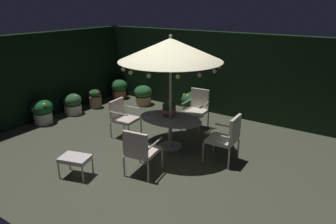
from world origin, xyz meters
The scene contains 17 objects.
ground_plane centered at (0.00, 0.00, -0.01)m, with size 8.64×6.55×0.02m, color #464937.
hedge_backdrop_rear centered at (0.00, 3.13, 1.20)m, with size 8.64×0.30×2.41m, color black.
hedge_backdrop_left centered at (-4.17, 0.00, 1.20)m, with size 0.30×6.55×2.41m, color black.
patio_dining_table centered at (0.06, 0.30, 0.57)m, with size 1.53×1.03×0.71m.
patio_umbrella centered at (0.06, 0.30, 2.25)m, with size 2.24×2.24×2.57m.
centerpiece_planter centered at (-0.04, 0.41, 0.92)m, with size 0.32×0.32×0.38m.
patio_chair_north centered at (-1.28, 0.19, 0.54)m, with size 0.62×0.62×0.93m.
patio_chair_northeast centered at (0.27, -1.04, 0.55)m, with size 0.65×0.70×0.96m.
patio_chair_east centered at (1.43, 0.34, 0.59)m, with size 0.62×0.59×1.04m.
patio_chair_southeast centered at (0.00, 1.67, 0.59)m, with size 0.59×0.63×1.04m.
ottoman_footrest centered at (-0.74, -1.79, 0.37)m, with size 0.64×0.52×0.42m.
potted_plant_back_right centered at (-3.62, 0.56, 0.32)m, with size 0.55×0.55×0.63m.
potted_plant_back_center centered at (-3.70, -0.42, 0.36)m, with size 0.59×0.59×0.68m.
potted_plant_back_left centered at (-3.57, 2.56, 0.35)m, with size 0.59×0.59×0.65m.
potted_plant_left_near centered at (-0.61, 2.43, 0.37)m, with size 0.57×0.57×0.68m.
potted_plant_front_corner centered at (-2.42, 2.45, 0.33)m, with size 0.58×0.58×0.64m.
potted_plant_right_near centered at (-3.48, 1.35, 0.29)m, with size 0.38×0.38×0.60m.
Camera 1 is at (3.62, -5.13, 3.18)m, focal length 32.86 mm.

